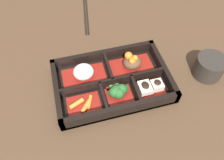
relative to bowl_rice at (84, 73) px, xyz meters
name	(u,v)px	position (x,y,z in m)	size (l,w,h in m)	color
ground_plane	(112,85)	(0.08, -0.04, -0.03)	(3.00, 3.00, 0.00)	#4C3523
bento_base	(112,84)	(0.08, -0.04, -0.03)	(0.33, 0.22, 0.01)	black
bento_rim	(112,81)	(0.08, -0.04, -0.01)	(0.33, 0.22, 0.04)	black
bowl_rice	(84,73)	(0.00, 0.00, 0.00)	(0.13, 0.08, 0.05)	maroon
bowl_stew	(132,63)	(0.15, 0.00, 0.00)	(0.13, 0.08, 0.06)	maroon
bowl_carrots	(84,104)	(-0.02, -0.09, -0.02)	(0.09, 0.06, 0.02)	maroon
bowl_greens	(118,92)	(0.08, -0.09, 0.00)	(0.07, 0.06, 0.04)	maroon
bowl_tofu	(150,87)	(0.17, -0.09, -0.01)	(0.08, 0.06, 0.03)	maroon
bowl_pickles	(114,84)	(0.08, -0.05, -0.02)	(0.04, 0.04, 0.01)	maroon
tea_cup	(209,66)	(0.37, -0.08, 0.00)	(0.09, 0.09, 0.07)	#2D2823
chopsticks	(86,15)	(0.06, 0.30, -0.03)	(0.05, 0.22, 0.01)	black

